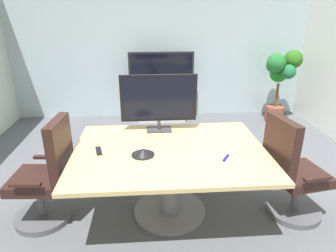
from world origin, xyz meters
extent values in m
plane|color=#515459|center=(0.00, 0.00, 0.00)|extent=(7.13, 7.13, 0.00)
cube|color=#9EB2B7|center=(0.00, 3.07, 1.35)|extent=(5.73, 0.10, 2.69)
cube|color=tan|center=(-0.05, -0.13, 0.72)|extent=(1.88, 1.37, 0.04)
cylinder|color=slate|center=(-0.05, -0.13, 0.35)|extent=(0.20, 0.20, 0.70)
cylinder|color=slate|center=(-0.05, -0.13, 0.01)|extent=(0.76, 0.76, 0.03)
cylinder|color=#4C4C51|center=(-1.36, -0.15, 0.03)|extent=(0.56, 0.56, 0.06)
cylinder|color=#4C4C51|center=(-1.36, -0.15, 0.24)|extent=(0.07, 0.07, 0.36)
cube|color=black|center=(-1.36, -0.15, 0.46)|extent=(0.51, 0.51, 0.10)
cube|color=black|center=(-1.09, -0.17, 0.79)|extent=(0.12, 0.46, 0.60)
cube|color=black|center=(-1.32, 0.11, 0.58)|extent=(0.28, 0.07, 0.03)
cube|color=black|center=(-1.36, -0.41, 0.58)|extent=(0.28, 0.07, 0.03)
cylinder|color=#4C4C51|center=(1.25, -0.24, 0.03)|extent=(0.56, 0.56, 0.06)
cylinder|color=#4C4C51|center=(1.25, -0.24, 0.24)|extent=(0.07, 0.07, 0.36)
cube|color=black|center=(1.25, -0.24, 0.46)|extent=(0.55, 0.55, 0.10)
cube|color=black|center=(0.99, -0.29, 0.79)|extent=(0.17, 0.46, 0.60)
cube|color=black|center=(1.28, -0.50, 0.58)|extent=(0.28, 0.10, 0.03)
cube|color=black|center=(1.19, 0.01, 0.58)|extent=(0.28, 0.10, 0.03)
cube|color=#333338|center=(-0.14, 0.38, 0.75)|extent=(0.28, 0.18, 0.02)
cylinder|color=#333338|center=(-0.14, 0.38, 0.81)|extent=(0.04, 0.04, 0.10)
cube|color=black|center=(-0.14, 0.39, 1.12)|extent=(0.84, 0.04, 0.52)
cube|color=black|center=(-0.14, 0.37, 1.12)|extent=(0.77, 0.01, 0.47)
cube|color=#B7BABC|center=(0.01, 2.72, 0.28)|extent=(0.90, 0.36, 0.55)
cube|color=black|center=(0.01, 2.70, 0.93)|extent=(1.20, 0.06, 0.76)
cube|color=black|center=(0.01, 2.66, 0.93)|extent=(1.12, 0.01, 0.69)
cylinder|color=brown|center=(2.18, 2.48, 0.15)|extent=(0.34, 0.34, 0.30)
cylinder|color=brown|center=(2.18, 2.48, 0.52)|extent=(0.05, 0.05, 0.44)
sphere|color=#286016|center=(2.40, 2.51, 1.18)|extent=(0.33, 0.33, 0.33)
sphere|color=#1D8420|center=(2.26, 2.70, 0.88)|extent=(0.33, 0.33, 0.33)
sphere|color=#197D34|center=(2.07, 2.56, 1.07)|extent=(0.27, 0.27, 0.27)
sphere|color=#1F682A|center=(2.04, 2.38, 1.14)|extent=(0.33, 0.33, 0.33)
sphere|color=#1C6335|center=(2.26, 2.33, 0.99)|extent=(0.26, 0.26, 0.26)
cone|color=black|center=(-0.32, -0.23, 0.77)|extent=(0.19, 0.19, 0.07)
cylinder|color=black|center=(-0.32, -0.23, 0.74)|extent=(0.22, 0.22, 0.01)
cube|color=black|center=(-0.74, -0.12, 0.75)|extent=(0.09, 0.18, 0.02)
cube|color=#1919A5|center=(0.45, -0.36, 0.75)|extent=(0.09, 0.12, 0.02)
camera|label=1|loc=(-0.26, -2.71, 2.02)|focal=31.43mm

